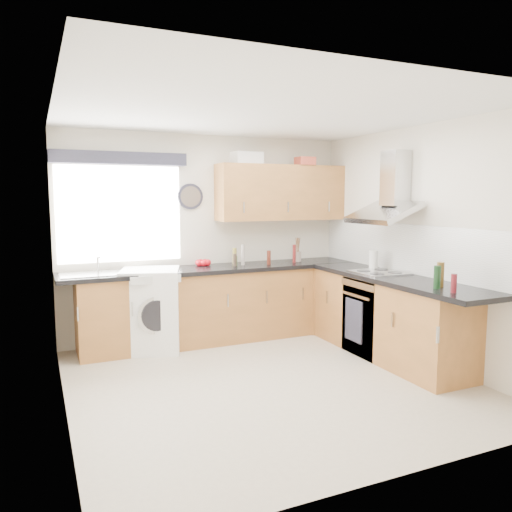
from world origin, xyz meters
name	(u,v)px	position (x,y,z in m)	size (l,w,h in m)	color
ground_plane	(268,382)	(0.00, 0.00, 0.00)	(3.60, 3.60, 0.00)	beige
ceiling	(269,112)	(0.00, 0.00, 2.50)	(3.60, 3.60, 0.02)	white
wall_back	(207,237)	(0.00, 1.80, 1.25)	(3.60, 0.02, 2.50)	silver
wall_front	(399,281)	(0.00, -1.80, 1.25)	(3.60, 0.02, 2.50)	silver
wall_left	(60,261)	(-1.80, 0.00, 1.25)	(0.02, 3.60, 2.50)	silver
wall_right	(421,244)	(1.80, 0.00, 1.25)	(0.02, 3.60, 2.50)	silver
window	(120,214)	(-1.05, 1.79, 1.55)	(1.40, 0.02, 1.10)	white
window_blind	(120,158)	(-1.05, 1.70, 2.18)	(1.50, 0.18, 0.14)	#23232E
splashback	(401,248)	(1.79, 0.30, 1.18)	(0.01, 3.00, 0.54)	white
base_cab_back	(207,306)	(-0.10, 1.51, 0.43)	(3.00, 0.58, 0.86)	#915C2C
base_cab_corner	(322,296)	(1.50, 1.50, 0.43)	(0.60, 0.60, 0.86)	#915C2C
base_cab_right	(387,318)	(1.51, 0.15, 0.43)	(0.58, 2.10, 0.86)	#915C2C
worktop_back	(215,269)	(0.00, 1.50, 0.89)	(3.60, 0.62, 0.05)	black
worktop_right	(397,279)	(1.50, 0.00, 0.89)	(0.62, 2.42, 0.05)	black
sink	(100,270)	(-1.33, 1.50, 0.95)	(0.84, 0.46, 0.10)	#B6B6B7
oven	(378,316)	(1.50, 0.30, 0.42)	(0.56, 0.58, 0.85)	black
hob_plate	(379,272)	(1.50, 0.30, 0.92)	(0.52, 0.52, 0.01)	#B6B6B7
extractor_hood	(389,195)	(1.60, 0.30, 1.77)	(0.52, 0.78, 0.66)	#B6B6B7
upper_cabinets	(281,193)	(0.95, 1.62, 1.80)	(1.70, 0.35, 0.70)	#915C2C
washing_machine	(151,310)	(-0.79, 1.46, 0.47)	(0.64, 0.62, 0.93)	white
wall_clock	(191,197)	(-0.21, 1.76, 1.75)	(0.31, 0.31, 0.04)	#23232E
casserole	(246,158)	(0.50, 1.72, 2.23)	(0.37, 0.26, 0.15)	white
storage_box	(305,161)	(1.23, 1.52, 2.20)	(0.22, 0.18, 0.10)	#B2442F
utensil_pot	(298,257)	(1.15, 1.54, 0.97)	(0.09, 0.09, 0.13)	gray
kitchen_roll	(373,260)	(1.62, 0.57, 1.02)	(0.10, 0.10, 0.22)	white
tomato_cluster	(203,263)	(-0.10, 1.65, 0.95)	(0.17, 0.17, 0.08)	red
jar_0	(235,260)	(0.24, 1.46, 0.98)	(0.04, 0.04, 0.15)	#3E2F22
jar_1	(243,255)	(0.37, 1.51, 1.04)	(0.05, 0.05, 0.25)	#A7998E
jar_2	(294,254)	(1.05, 1.45, 1.03)	(0.04, 0.04, 0.23)	maroon
jar_3	(269,258)	(0.68, 1.43, 1.00)	(0.05, 0.05, 0.17)	#581F12
jar_4	(235,256)	(0.31, 1.65, 1.01)	(0.05, 0.05, 0.20)	#A89839
jar_5	(236,261)	(0.26, 1.49, 0.97)	(0.04, 0.04, 0.12)	#2A5A20
bottle_0	(437,277)	(1.38, -0.69, 1.02)	(0.06, 0.06, 0.21)	#133618
bottle_1	(454,283)	(1.37, -0.89, 0.99)	(0.05, 0.05, 0.17)	maroon
bottle_2	(440,275)	(1.48, -0.62, 1.03)	(0.07, 0.07, 0.23)	brown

